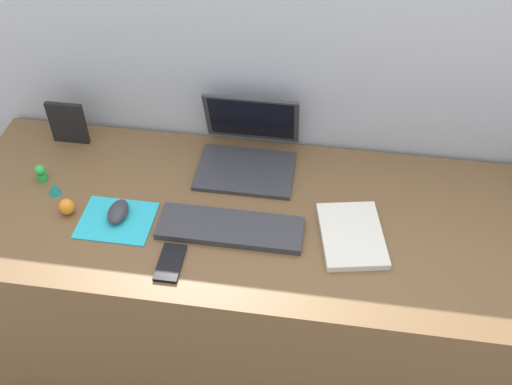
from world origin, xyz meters
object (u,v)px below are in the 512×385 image
Objects in this scene: laptop at (248,147)px; picture_frame at (68,123)px; mouse at (118,212)px; cell_phone at (170,263)px; notebook_pad at (352,235)px; toy_figurine_teal at (54,188)px; keyboard at (230,228)px; toy_figurine_green at (41,173)px; toy_figurine_orange at (67,207)px.

laptop reaches higher than picture_frame.
laptop is at bearing -0.94° from picture_frame.
cell_phone is (0.19, -0.15, -0.02)m from mouse.
notebook_pad is 5.85× the size of toy_figurine_teal.
toy_figurine_teal is (-0.41, 0.21, 0.02)m from cell_phone.
picture_frame is (-0.26, 0.31, 0.05)m from mouse.
picture_frame reaches higher than keyboard.
mouse is at bearing 170.34° from notebook_pad.
laptop is at bearing 16.70° from toy_figurine_green.
toy_figurine_teal is (-0.89, 0.05, 0.01)m from notebook_pad.
keyboard is 2.73× the size of picture_frame.
toy_figurine_green reaches higher than toy_figurine_orange.
toy_figurine_orange is (0.11, -0.32, -0.05)m from picture_frame.
laptop is at bearing 89.40° from keyboard.
picture_frame is 2.71× the size of toy_figurine_green.
cell_phone is 0.37m from toy_figurine_orange.
keyboard is 1.71× the size of notebook_pad.
picture_frame reaches higher than toy_figurine_teal.
mouse is 0.64× the size of picture_frame.
picture_frame is 0.34m from toy_figurine_orange.
keyboard is 0.55m from toy_figurine_teal.
cell_phone is 0.85× the size of picture_frame.
keyboard is 3.20× the size of cell_phone.
toy_figurine_orange is at bearing -70.93° from picture_frame.
laptop is at bearing 23.19° from toy_figurine_teal.
picture_frame reaches higher than cell_phone.
mouse is at bearing -22.79° from toy_figurine_green.
notebook_pad is 0.98m from picture_frame.
toy_figurine_green is (-0.95, 0.10, 0.02)m from notebook_pad.
toy_figurine_teal reaches higher than keyboard.
cell_phone is at bearing -29.43° from toy_figurine_green.
mouse is at bearing -137.63° from laptop.
mouse is (-0.33, -0.30, -0.03)m from laptop.
laptop is 2.00× the size of picture_frame.
mouse is at bearing 2.11° from toy_figurine_orange.
toy_figurine_green reaches higher than toy_figurine_teal.
picture_frame is 0.20m from toy_figurine_green.
picture_frame is at bearing 109.07° from toy_figurine_orange.
keyboard is 0.34m from notebook_pad.
laptop is 0.57m from toy_figurine_orange.
toy_figurine_teal is at bearing -80.64° from picture_frame.
laptop is 0.64m from toy_figurine_green.
picture_frame is 3.66× the size of toy_figurine_teal.
laptop is at bearing 32.55° from toy_figurine_orange.
cell_phone is at bearing -107.38° from laptop.
toy_figurine_green is at bearing 150.27° from cell_phone.
toy_figurine_teal is at bearing 134.06° from toy_figurine_orange.
toy_figurine_orange is 0.10m from toy_figurine_teal.
cell_phone is 2.57× the size of toy_figurine_orange.
picture_frame is 0.26m from toy_figurine_teal.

